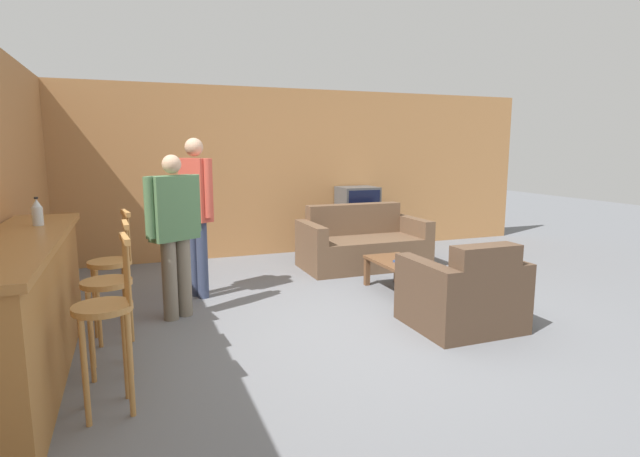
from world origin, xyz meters
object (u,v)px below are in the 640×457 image
at_px(bar_chair_near, 106,322).
at_px(tv, 358,203).
at_px(coffee_table, 400,267).
at_px(book_on_table, 403,261).
at_px(tv_unit, 357,235).
at_px(person_by_window, 196,207).
at_px(bar_chair_mid, 110,295).
at_px(bottle, 37,213).
at_px(bar_chair_far, 112,274).
at_px(armchair_near, 463,296).
at_px(person_by_counter, 175,228).
at_px(couch_far, 362,245).

height_order(bar_chair_near, tv, bar_chair_near).
relative_size(coffee_table, tv, 1.58).
relative_size(bar_chair_near, book_on_table, 4.91).
distance_m(coffee_table, tv_unit, 2.44).
bearing_deg(tv, person_by_window, -148.80).
bearing_deg(tv, bar_chair_mid, -136.77).
bearing_deg(bottle, tv_unit, 33.82).
height_order(bar_chair_near, bar_chair_far, same).
xyz_separation_m(bar_chair_mid, armchair_near, (3.07, -0.15, -0.29)).
distance_m(bar_chair_mid, armchair_near, 3.09).
height_order(tv_unit, bottle, bottle).
xyz_separation_m(bottle, book_on_table, (3.63, 0.38, -0.78)).
distance_m(coffee_table, person_by_window, 2.43).
xyz_separation_m(bar_chair_mid, person_by_counter, (0.57, 1.10, 0.31)).
bearing_deg(coffee_table, bar_chair_near, -151.58).
xyz_separation_m(bottle, person_by_window, (1.39, 1.11, -0.14)).
distance_m(bottle, book_on_table, 3.73).
bearing_deg(couch_far, bottle, -154.68).
relative_size(bar_chair_mid, person_by_counter, 0.71).
distance_m(bar_chair_near, bar_chair_far, 1.31).
height_order(couch_far, person_by_counter, person_by_counter).
height_order(armchair_near, bottle, bottle).
distance_m(tv_unit, book_on_table, 2.47).
distance_m(armchair_near, tv, 3.65).
bearing_deg(book_on_table, tv_unit, 77.44).
bearing_deg(person_by_counter, tv, 37.18).
height_order(person_by_window, person_by_counter, person_by_window).
relative_size(bottle, book_on_table, 1.00).
distance_m(tv_unit, person_by_counter, 3.90).
bearing_deg(bar_chair_near, tv_unit, 48.02).
bearing_deg(bar_chair_mid, person_by_window, 63.54).
bearing_deg(tv, tv_unit, 90.00).
xyz_separation_m(bar_chair_near, couch_far, (3.25, 3.04, -0.29)).
xyz_separation_m(armchair_near, bottle, (-3.60, 0.79, 0.86)).
height_order(bottle, book_on_table, bottle).
bearing_deg(bottle, book_on_table, 6.02).
bearing_deg(bar_chair_near, bar_chair_far, 90.00).
height_order(bar_chair_near, book_on_table, bar_chair_near).
bearing_deg(bar_chair_mid, bottle, 129.56).
relative_size(bar_chair_far, tv_unit, 1.10).
bearing_deg(person_by_window, tv_unit, 31.25).
relative_size(bar_chair_far, armchair_near, 1.22).
relative_size(bar_chair_near, tv_unit, 1.10).
relative_size(bar_chair_near, person_by_window, 0.64).
relative_size(couch_far, person_by_counter, 1.08).
height_order(armchair_near, person_by_counter, person_by_counter).
bearing_deg(tv, bottle, -146.21).
distance_m(bar_chair_near, person_by_counter, 1.84).
xyz_separation_m(tv, person_by_window, (-2.77, -1.68, 0.24)).
bearing_deg(bar_chair_far, armchair_near, -15.37).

